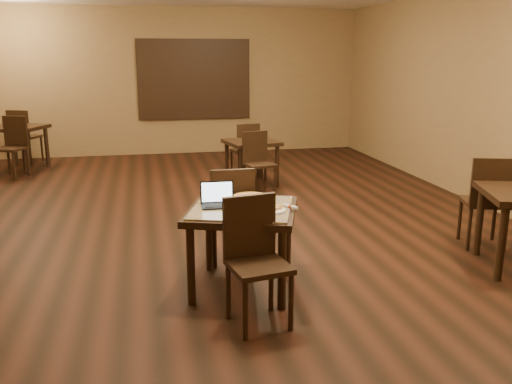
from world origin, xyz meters
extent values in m
plane|color=black|center=(0.00, 0.00, 0.00)|extent=(10.00, 10.00, 0.00)
cube|color=olive|center=(0.00, 5.00, 1.50)|extent=(8.00, 0.02, 3.00)
cube|color=olive|center=(0.00, -5.00, 1.50)|extent=(8.00, 0.02, 3.00)
cube|color=olive|center=(4.00, 0.00, 1.50)|extent=(0.02, 10.00, 3.00)
cube|color=#235580|center=(0.50, 4.97, 1.55)|extent=(2.20, 0.04, 1.50)
cube|color=black|center=(0.50, 4.95, 1.55)|extent=(2.34, 0.02, 1.64)
cylinder|color=black|center=(-0.27, -2.35, 0.35)|extent=(0.07, 0.07, 0.71)
cylinder|color=black|center=(-0.03, -1.63, 0.35)|extent=(0.07, 0.07, 0.71)
cylinder|color=black|center=(0.45, -2.59, 0.35)|extent=(0.07, 0.07, 0.71)
cylinder|color=black|center=(0.69, -1.87, 0.35)|extent=(0.07, 0.07, 0.71)
cube|color=black|center=(0.21, -2.11, 0.72)|extent=(1.16, 1.16, 0.06)
cube|color=#1A189D|center=(0.21, -2.11, 0.76)|extent=(1.06, 1.06, 0.02)
cylinder|color=black|center=(0.06, -3.02, 0.23)|extent=(0.04, 0.04, 0.46)
cylinder|color=black|center=(0.00, -2.66, 0.23)|extent=(0.04, 0.04, 0.46)
cylinder|color=black|center=(0.43, -2.96, 0.23)|extent=(0.04, 0.04, 0.46)
cylinder|color=black|center=(0.36, -2.59, 0.23)|extent=(0.04, 0.04, 0.46)
cube|color=black|center=(0.21, -2.81, 0.48)|extent=(0.50, 0.50, 0.04)
cube|color=black|center=(0.18, -2.61, 0.75)|extent=(0.43, 0.12, 0.49)
cylinder|color=black|center=(0.40, -1.22, 0.23)|extent=(0.04, 0.04, 0.46)
cylinder|color=black|center=(0.40, -1.59, 0.23)|extent=(0.04, 0.04, 0.46)
cylinder|color=black|center=(0.03, -1.23, 0.23)|extent=(0.04, 0.04, 0.46)
cylinder|color=black|center=(0.03, -1.59, 0.23)|extent=(0.04, 0.04, 0.46)
cube|color=black|center=(0.21, -1.41, 0.48)|extent=(0.43, 0.43, 0.04)
cube|color=black|center=(0.21, -1.60, 0.75)|extent=(0.43, 0.05, 0.49)
cube|color=black|center=(0.01, -2.06, 0.77)|extent=(0.30, 0.22, 0.01)
cube|color=black|center=(0.01, -1.95, 0.87)|extent=(0.30, 0.05, 0.20)
cube|color=#C9E7FF|center=(0.01, -1.96, 0.87)|extent=(0.27, 0.04, 0.17)
cylinder|color=white|center=(0.43, -2.29, 0.77)|extent=(0.25, 0.25, 0.01)
cylinder|color=silver|center=(0.33, -1.87, 0.77)|extent=(0.35, 0.35, 0.01)
cylinder|color=beige|center=(0.33, -1.87, 0.78)|extent=(0.33, 0.33, 0.02)
torus|color=gold|center=(0.33, -1.87, 0.78)|extent=(0.34, 0.34, 0.02)
cube|color=silver|center=(0.35, -1.89, 0.79)|extent=(0.21, 0.27, 0.01)
cylinder|color=white|center=(0.61, -2.25, 0.78)|extent=(0.11, 0.14, 0.03)
cylinder|color=#9D3113|center=(0.61, -2.25, 0.78)|extent=(0.04, 0.04, 0.04)
cylinder|color=black|center=(0.85, 1.45, 0.34)|extent=(0.07, 0.07, 0.68)
cylinder|color=black|center=(0.72, 2.06, 0.34)|extent=(0.07, 0.07, 0.68)
cylinder|color=black|center=(1.45, 1.58, 0.34)|extent=(0.07, 0.07, 0.68)
cylinder|color=black|center=(1.32, 2.18, 0.34)|extent=(0.07, 0.07, 0.68)
cube|color=black|center=(1.09, 1.82, 0.69)|extent=(0.91, 0.91, 0.06)
cylinder|color=black|center=(0.95, 0.99, 0.22)|extent=(0.04, 0.04, 0.43)
cylinder|color=black|center=(0.88, 1.33, 0.22)|extent=(0.04, 0.04, 0.43)
cylinder|color=black|center=(1.29, 1.06, 0.22)|extent=(0.04, 0.04, 0.43)
cylinder|color=black|center=(1.22, 1.40, 0.22)|extent=(0.04, 0.04, 0.43)
cube|color=black|center=(1.09, 1.19, 0.45)|extent=(0.48, 0.48, 0.04)
cube|color=black|center=(1.05, 1.37, 0.70)|extent=(0.40, 0.12, 0.46)
cylinder|color=black|center=(1.22, 2.65, 0.22)|extent=(0.04, 0.04, 0.43)
cylinder|color=black|center=(1.29, 2.31, 0.22)|extent=(0.04, 0.04, 0.43)
cylinder|color=black|center=(0.88, 2.58, 0.22)|extent=(0.04, 0.04, 0.43)
cylinder|color=black|center=(0.95, 2.24, 0.22)|extent=(0.04, 0.04, 0.43)
cube|color=black|center=(1.09, 2.44, 0.45)|extent=(0.48, 0.48, 0.04)
cube|color=black|center=(1.12, 2.27, 0.70)|extent=(0.40, 0.12, 0.46)
cylinder|color=black|center=(-3.01, 4.31, 0.38)|extent=(0.07, 0.07, 0.76)
cylinder|color=black|center=(-2.66, 3.41, 0.38)|extent=(0.07, 0.07, 0.76)
cylinder|color=black|center=(-2.38, 4.03, 0.38)|extent=(0.07, 0.07, 0.76)
cube|color=black|center=(-2.84, 3.86, 0.77)|extent=(1.13, 1.13, 0.06)
cylinder|color=black|center=(-2.93, 3.42, 0.24)|extent=(0.04, 0.04, 0.48)
cylinder|color=black|center=(-2.74, 2.91, 0.24)|extent=(0.04, 0.04, 0.48)
cylinder|color=black|center=(-2.58, 3.26, 0.24)|extent=(0.04, 0.04, 0.48)
cube|color=black|center=(-2.84, 3.17, 0.50)|extent=(0.59, 0.59, 0.04)
cube|color=black|center=(-2.75, 3.35, 0.78)|extent=(0.43, 0.22, 0.51)
cylinder|color=black|center=(-2.58, 4.65, 0.24)|extent=(0.04, 0.04, 0.48)
cylinder|color=black|center=(-2.74, 4.30, 0.24)|extent=(0.04, 0.04, 0.48)
cylinder|color=black|center=(-2.93, 4.81, 0.24)|extent=(0.04, 0.04, 0.48)
cylinder|color=black|center=(-3.09, 4.46, 0.24)|extent=(0.04, 0.04, 0.48)
cube|color=black|center=(-2.84, 4.56, 0.50)|extent=(0.59, 0.59, 0.04)
cube|color=black|center=(-2.92, 4.37, 0.78)|extent=(0.43, 0.22, 0.51)
cylinder|color=black|center=(2.58, -2.43, 0.37)|extent=(0.07, 0.07, 0.74)
cylinder|color=black|center=(2.78, -1.79, 0.37)|extent=(0.07, 0.07, 0.74)
cylinder|color=black|center=(3.24, -1.41, 0.24)|extent=(0.04, 0.04, 0.47)
cylinder|color=black|center=(3.12, -1.77, 0.24)|extent=(0.04, 0.04, 0.47)
cylinder|color=black|center=(2.88, -1.30, 0.24)|extent=(0.04, 0.04, 0.47)
cylinder|color=black|center=(2.76, -1.66, 0.24)|extent=(0.04, 0.04, 0.47)
cube|color=black|center=(3.00, -1.53, 0.49)|extent=(0.55, 0.55, 0.04)
cube|color=black|center=(2.94, -1.72, 0.76)|extent=(0.43, 0.17, 0.50)
camera|label=1|loc=(-0.60, -6.58, 2.05)|focal=38.00mm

